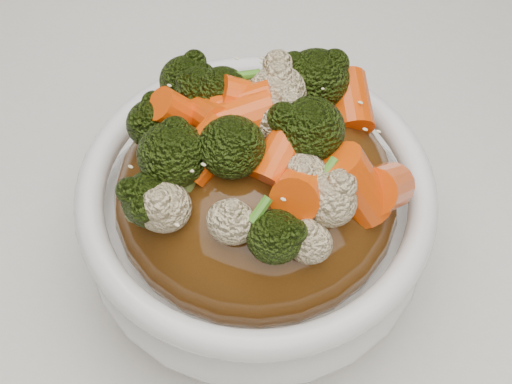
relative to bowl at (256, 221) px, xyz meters
The scene contains 8 objects.
tablecloth 0.08m from the bowl, 19.55° to the right, with size 1.20×0.80×0.04m, color silver.
bowl is the anchor object (origin of this frame).
sauce_base 0.03m from the bowl, ahead, with size 0.16×0.16×0.09m, color #4C2A0D.
carrots 0.08m from the bowl, ahead, with size 0.16×0.16×0.05m, color #F34C07, non-canonical shape.
broccoli 0.08m from the bowl, ahead, with size 0.16×0.16×0.04m, color black, non-canonical shape.
cauliflower 0.08m from the bowl, ahead, with size 0.16×0.16×0.03m, color beige, non-canonical shape.
scallions 0.09m from the bowl, 36.87° to the right, with size 0.12×0.12×0.02m, color #44861F, non-canonical shape.
sesame_seeds 0.09m from the bowl, 45.00° to the right, with size 0.14×0.14×0.01m, color beige, non-canonical shape.
Camera 1 is at (0.07, -0.20, 1.18)m, focal length 55.00 mm.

